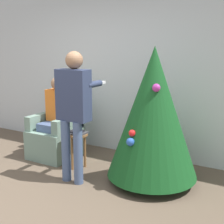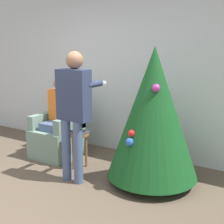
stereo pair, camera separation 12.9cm
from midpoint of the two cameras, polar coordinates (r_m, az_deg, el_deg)
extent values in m
plane|color=brown|center=(3.89, -16.59, -15.42)|extent=(14.00, 14.00, 0.00)
cube|color=silver|center=(5.20, 1.30, 7.54)|extent=(8.00, 0.06, 2.70)
cylinder|color=brown|center=(4.23, 8.11, -11.96)|extent=(0.10, 0.10, 0.10)
cone|color=#144C1E|center=(3.95, 8.49, -0.19)|extent=(1.16, 1.16, 1.66)
sphere|color=red|center=(3.74, 4.57, -3.91)|extent=(0.08, 0.08, 0.08)
sphere|color=#B23399|center=(3.71, 9.03, 4.37)|extent=(0.10, 0.10, 0.10)
sphere|color=#2856B2|center=(3.73, 4.24, -5.52)|extent=(0.10, 0.10, 0.10)
cube|color=gray|center=(5.13, -9.18, -5.49)|extent=(0.66, 0.72, 0.46)
cube|color=gray|center=(5.21, -7.25, 0.75)|extent=(0.66, 0.14, 0.58)
cube|color=gray|center=(5.21, -11.53, -1.39)|extent=(0.12, 0.65, 0.22)
cube|color=gray|center=(4.86, -6.93, -2.20)|extent=(0.12, 0.65, 0.22)
cylinder|color=#475B84|center=(5.05, -11.54, -5.85)|extent=(0.11, 0.11, 0.46)
cylinder|color=#475B84|center=(4.92, -9.84, -6.27)|extent=(0.11, 0.11, 0.46)
cube|color=#475B84|center=(5.01, -9.67, -2.48)|extent=(0.32, 0.40, 0.12)
cube|color=orange|center=(5.05, -8.66, 1.28)|extent=(0.36, 0.20, 0.50)
sphere|color=#936B4C|center=(5.00, -8.79, 5.23)|extent=(0.20, 0.20, 0.20)
cylinder|color=#475B84|center=(4.17, -7.45, -6.94)|extent=(0.12, 0.12, 0.82)
cylinder|color=#475B84|center=(4.06, -5.30, -7.46)|extent=(0.12, 0.12, 0.82)
cube|color=#2D3856|center=(3.98, -6.11, 3.11)|extent=(0.43, 0.20, 0.65)
sphere|color=#936B4C|center=(3.96, -5.92, 9.43)|extent=(0.22, 0.22, 0.22)
cylinder|color=#2D3856|center=(4.22, -6.52, 5.41)|extent=(0.08, 0.30, 0.08)
cylinder|color=#2D3856|center=(4.00, -2.37, 5.11)|extent=(0.08, 0.30, 0.08)
cube|color=white|center=(4.16, -0.88, 5.38)|extent=(0.04, 0.14, 0.04)
cylinder|color=olive|center=(4.56, -5.46, -4.04)|extent=(0.33, 0.33, 0.03)
cylinder|color=olive|center=(4.56, -6.29, -7.49)|extent=(0.04, 0.04, 0.49)
cylinder|color=olive|center=(4.63, -3.96, -7.13)|extent=(0.04, 0.04, 0.49)
cylinder|color=olive|center=(4.74, -5.93, -6.68)|extent=(0.04, 0.04, 0.49)
cube|color=#38383D|center=(4.56, -5.46, -3.74)|extent=(0.29, 0.23, 0.02)
cube|color=black|center=(4.55, -5.47, -3.47)|extent=(0.18, 0.16, 0.02)
camera|label=1|loc=(0.06, -89.06, 0.20)|focal=50.00mm
camera|label=2|loc=(0.06, 90.94, -0.20)|focal=50.00mm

